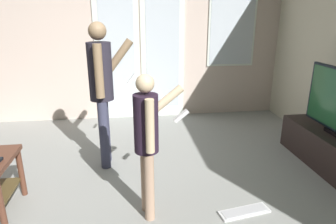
{
  "coord_description": "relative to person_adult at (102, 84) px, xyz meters",
  "views": [
    {
      "loc": [
        0.38,
        -2.21,
        1.6
      ],
      "look_at": [
        0.72,
        0.25,
        0.77
      ],
      "focal_mm": 31.54,
      "sensor_mm": 36.0,
      "label": 1
    }
  ],
  "objects": [
    {
      "name": "ground_plane",
      "position": [
        -0.11,
        -0.82,
        -0.93
      ],
      "size": [
        5.72,
        4.93,
        0.02
      ],
      "primitive_type": "cube",
      "color": "#979894"
    },
    {
      "name": "person_adult",
      "position": [
        0.0,
        0.0,
        0.0
      ],
      "size": [
        0.49,
        0.42,
        1.53
      ],
      "color": "#3C3E56",
      "rests_on": "ground_plane"
    },
    {
      "name": "loose_keyboard",
      "position": [
        1.2,
        -1.04,
        -0.91
      ],
      "size": [
        0.46,
        0.2,
        0.02
      ],
      "color": "white",
      "rests_on": "ground_plane"
    },
    {
      "name": "wall_back_with_doors",
      "position": [
        -0.01,
        1.61,
        0.38
      ],
      "size": [
        5.72,
        0.09,
        2.66
      ],
      "color": "beige",
      "rests_on": "ground_plane"
    },
    {
      "name": "person_child",
      "position": [
        0.4,
        -0.94,
        -0.2
      ],
      "size": [
        0.46,
        0.37,
        1.19
      ],
      "color": "tan",
      "rests_on": "ground_plane"
    }
  ]
}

